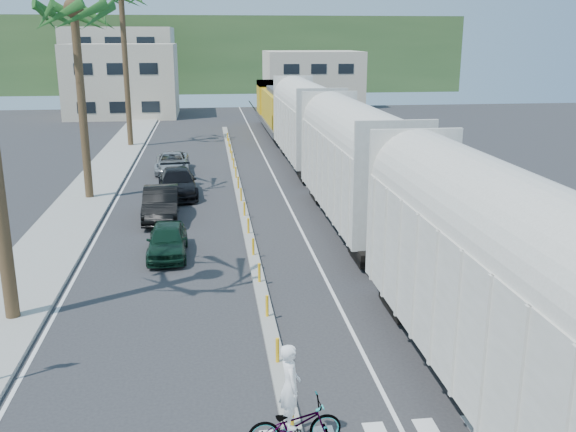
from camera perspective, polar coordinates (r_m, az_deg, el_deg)
name	(u,v)px	position (r m, az deg, el deg)	size (l,w,h in m)	color
ground	(286,407)	(16.27, -0.14, -16.62)	(140.00, 140.00, 0.00)	#28282B
sidewalk	(95,186)	(40.19, -16.78, 2.56)	(3.00, 90.00, 0.15)	gray
rails	(309,171)	(43.07, 1.90, 4.00)	(1.56, 100.00, 0.06)	black
median	(241,202)	(34.74, -4.18, 1.23)	(0.45, 60.00, 0.85)	gray
lane_markings	(202,184)	(39.63, -7.69, 2.81)	(9.42, 90.00, 0.01)	silver
freight_train	(331,147)	(35.36, 3.84, 6.16)	(3.00, 60.94, 5.85)	beige
buildings	(168,72)	(85.56, -10.59, 12.44)	(38.00, 27.00, 10.00)	beige
hillside	(215,54)	(113.71, -6.52, 14.14)	(80.00, 20.00, 12.00)	#385628
car_lead	(167,240)	(26.69, -10.68, -2.14)	(1.61, 3.95, 1.34)	black
car_second	(161,203)	(32.17, -11.22, 1.10)	(1.78, 4.83, 1.58)	black
car_third	(177,183)	(36.85, -9.80, 2.94)	(2.53, 5.32, 1.50)	black
car_rear	(172,163)	(43.43, -10.26, 4.70)	(2.28, 4.80, 1.32)	#A1A3A6
cyclist	(293,415)	(14.54, 0.49, -17.23)	(1.08, 2.21, 2.46)	#9EA0A5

